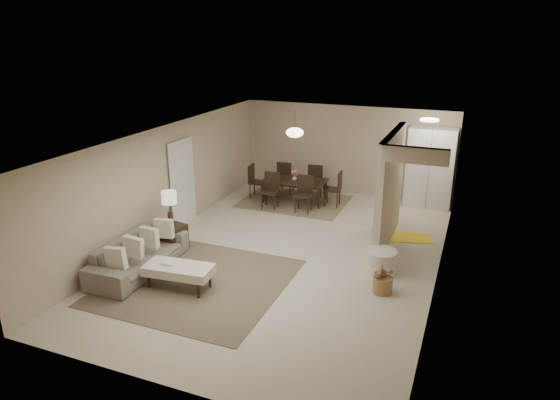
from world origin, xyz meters
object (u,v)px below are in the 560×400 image
at_px(sofa, 139,255).
at_px(ottoman_bench, 179,270).
at_px(pantry_cabinet, 430,168).
at_px(wicker_basket, 383,285).
at_px(side_table, 172,238).
at_px(round_pouf, 381,262).
at_px(dining_table, 294,191).

relative_size(sofa, ottoman_bench, 1.76).
bearing_deg(pantry_cabinet, wicker_basket, -92.31).
xyz_separation_m(sofa, ottoman_bench, (1.11, -0.30, 0.02)).
bearing_deg(side_table, round_pouf, 7.34).
bearing_deg(round_pouf, sofa, -159.61).
bearing_deg(side_table, dining_table, 71.12).
height_order(side_table, wicker_basket, side_table).
relative_size(ottoman_bench, wicker_basket, 3.69).
xyz_separation_m(pantry_cabinet, ottoman_bench, (-3.69, -6.30, -0.69)).
height_order(pantry_cabinet, round_pouf, pantry_cabinet).
xyz_separation_m(round_pouf, dining_table, (-3.02, 3.35, 0.07)).
height_order(pantry_cabinet, side_table, pantry_cabinet).
distance_m(ottoman_bench, side_table, 1.74).
relative_size(sofa, dining_table, 1.33).
distance_m(sofa, dining_table, 5.17).
bearing_deg(sofa, ottoman_bench, -106.69).
bearing_deg(ottoman_bench, wicker_basket, 13.43).
relative_size(pantry_cabinet, wicker_basket, 5.98).
distance_m(pantry_cabinet, wicker_basket, 5.17).
bearing_deg(pantry_cabinet, round_pouf, -95.12).
distance_m(pantry_cabinet, dining_table, 3.64).
bearing_deg(pantry_cabinet, side_table, -133.99).
bearing_deg(side_table, wicker_basket, -2.06).
xyz_separation_m(ottoman_bench, dining_table, (0.28, 5.28, -0.06)).
relative_size(ottoman_bench, dining_table, 0.75).
xyz_separation_m(pantry_cabinet, dining_table, (-3.41, -1.01, -0.75)).
distance_m(ottoman_bench, round_pouf, 3.83).
bearing_deg(wicker_basket, sofa, -168.75).
height_order(side_table, round_pouf, side_table).
height_order(ottoman_bench, dining_table, dining_table).
height_order(sofa, dining_table, sofa).
distance_m(sofa, wicker_basket, 4.69).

